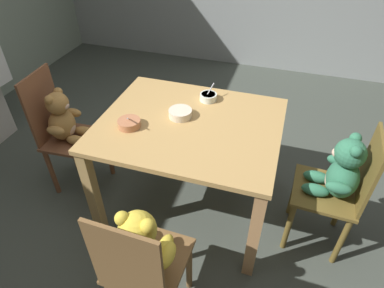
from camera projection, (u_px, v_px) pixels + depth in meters
name	position (u px, v px, depth m)	size (l,w,h in m)	color
ground_plane	(190.00, 205.00, 2.51)	(5.20, 5.20, 0.04)	#434A41
dining_table	(190.00, 138.00, 2.10)	(1.12, 0.93, 0.75)	tan
teddy_chair_near_left	(64.00, 125.00, 2.33)	(0.41, 0.38, 0.95)	brown
teddy_chair_near_right	(339.00, 178.00, 1.90)	(0.39, 0.39, 0.89)	brown
teddy_chair_near_front	(142.00, 253.00, 1.52)	(0.38, 0.39, 0.92)	brown
porridge_bowl_white_far_center	(208.00, 97.00, 2.22)	(0.12, 0.12, 0.11)	white
porridge_bowl_terracotta_near_left	(129.00, 123.00, 1.98)	(0.14, 0.14, 0.11)	#BE7750
porridge_bowl_cream_center	(180.00, 113.00, 2.06)	(0.15, 0.15, 0.05)	beige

